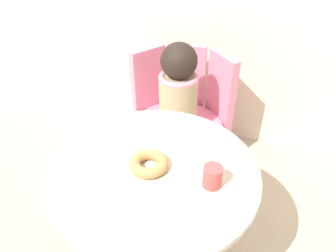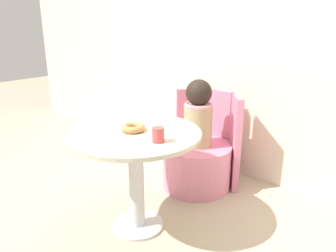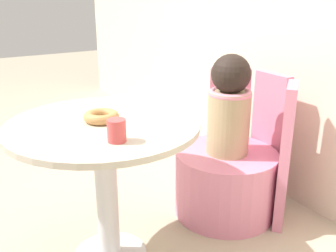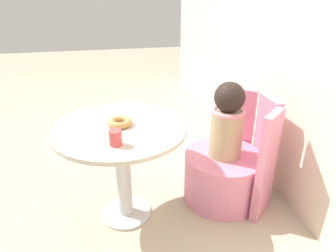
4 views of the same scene
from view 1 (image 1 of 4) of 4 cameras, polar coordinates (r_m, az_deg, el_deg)
name	(u,v)px [view 1 (image 1 of 4)]	position (r m, az deg, el deg)	size (l,w,h in m)	color
round_table	(154,195)	(1.35, -2.48, -11.90)	(0.81, 0.81, 0.66)	silver
tub_chair	(177,148)	(2.09, 1.60, -3.93)	(0.55, 0.55, 0.36)	pink
booth_backrest	(184,104)	(2.15, 2.87, 3.91)	(0.65, 0.24, 0.75)	pink
child_figure	(178,89)	(1.84, 1.82, 6.54)	(0.22, 0.22, 0.52)	tan
donut	(149,164)	(1.24, -3.36, -6.56)	(0.15, 0.15, 0.04)	tan
cup	(212,176)	(1.17, 7.75, -8.69)	(0.07, 0.07, 0.08)	#DB4C4C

